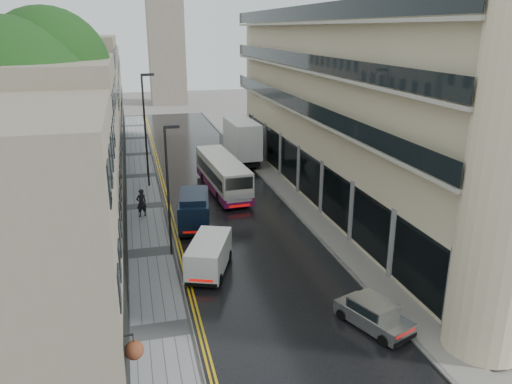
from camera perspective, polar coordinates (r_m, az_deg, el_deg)
name	(u,v)px	position (r m, az deg, el deg)	size (l,w,h in m)	color
road	(223,201)	(38.60, -3.82, -1.01)	(9.00, 85.00, 0.02)	black
left_sidewalk	(145,207)	(38.04, -12.52, -1.63)	(2.70, 85.00, 0.12)	gray
right_sidewalk	(289,195)	(39.84, 3.83, -0.32)	(1.80, 85.00, 0.12)	slate
old_shop_row	(89,124)	(39.07, -18.58, 7.41)	(4.50, 56.00, 12.00)	gray
modern_block	(360,108)	(38.66, 11.77, 9.37)	(8.00, 40.00, 14.00)	beige
tree_near	(15,142)	(29.58, -25.85, 5.19)	(10.56, 10.56, 13.89)	black
tree_far	(54,116)	(42.28, -22.11, 8.10)	(9.24, 9.24, 12.46)	black
cream_bus	(218,186)	(37.73, -4.36, 0.72)	(2.27, 10.01, 2.73)	silver
white_lorry	(234,146)	(47.27, -2.56, 5.30)	(2.43, 8.09, 4.25)	white
silver_hatchback	(385,332)	(22.16, 14.49, -15.26)	(1.54, 3.51, 1.32)	#B4B5B9
white_van	(188,267)	(26.29, -7.83, -8.46)	(1.79, 4.17, 1.89)	white
navy_van	(179,218)	(32.03, -8.76, -2.92)	(1.94, 4.86, 2.48)	black
pedestrian	(141,203)	(35.66, -12.96, -1.21)	(0.73, 0.48, 2.00)	black
lamp_post_near	(168,193)	(28.39, -10.01, -0.11)	(0.85, 0.19, 7.56)	black
lamp_post_far	(145,132)	(41.75, -12.53, 6.74)	(1.03, 0.23, 9.15)	black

